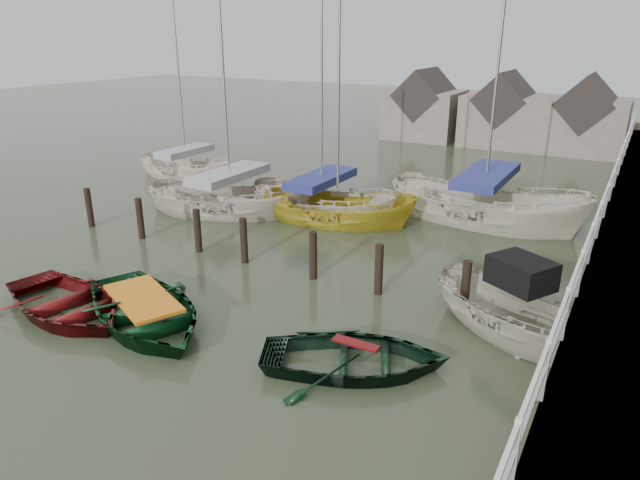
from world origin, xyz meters
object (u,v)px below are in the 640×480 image
Objects in this scene: sailboat_a at (231,211)px; sailboat_b at (321,214)px; rowboat_dkgreen at (355,369)px; sailboat_d at (482,220)px; sailboat_e at (187,176)px; rowboat_green at (146,325)px; sailboat_c at (337,221)px; rowboat_red at (68,314)px; motorboat at (512,333)px.

sailboat_a is 3.50m from sailboat_b.
rowboat_dkgreen is 11.55m from sailboat_a.
sailboat_b reaches higher than sailboat_a.
sailboat_e is at bearing 99.34° from sailboat_d.
sailboat_a is at bearing -120.07° from sailboat_e.
sailboat_c reaches higher than rowboat_green.
sailboat_d is (5.44, 2.39, -0.01)m from sailboat_b.
sailboat_c is at bearing -101.38° from sailboat_e.
sailboat_a is at bearing 116.70° from sailboat_b.
rowboat_dkgreen is 0.34× the size of sailboat_b.
sailboat_d is 1.30× the size of sailboat_e.
motorboat is at bearing -54.53° from rowboat_red.
rowboat_dkgreen is 10.40m from sailboat_b.
sailboat_e is (-5.29, 3.37, 0.00)m from sailboat_a.
sailboat_d is at bearing -62.73° from sailboat_b.
rowboat_red reaches higher than rowboat_dkgreen.
sailboat_a is (-3.79, 8.08, 0.06)m from rowboat_green.
motorboat is at bearing -153.05° from sailboat_d.
sailboat_b is (1.50, 10.04, 0.06)m from rowboat_red.
rowboat_green is 9.16m from sailboat_c.
rowboat_red is 0.88× the size of motorboat.
sailboat_a is 0.90× the size of sailboat_d.
sailboat_e is (-16.77, 7.69, -0.02)m from motorboat.
sailboat_d reaches higher than motorboat.
rowboat_dkgreen is (7.24, 1.37, 0.00)m from rowboat_red.
motorboat is at bearing -39.46° from rowboat_green.
sailboat_d is at bearing -70.49° from sailboat_c.
motorboat is at bearing -136.76° from sailboat_c.
motorboat is (2.52, 2.97, 0.09)m from rowboat_dkgreen.
rowboat_green is at bearing 145.91° from motorboat.
sailboat_a is 6.27m from sailboat_e.
sailboat_c is 1.21× the size of sailboat_e.
rowboat_dkgreen is at bearing -160.36° from sailboat_c.
rowboat_green is at bearing -172.91° from sailboat_b.
sailboat_a reaches higher than rowboat_dkgreen.
sailboat_b is at bearing 3.02° from rowboat_red.
sailboat_b is at bearing 59.57° from sailboat_c.
sailboat_b is 1.04× the size of sailboat_c.
motorboat is 18.45m from sailboat_e.
sailboat_a is (-11.48, 4.33, -0.03)m from motorboat.
sailboat_b reaches higher than sailboat_c.
rowboat_red is 0.40× the size of sailboat_a.
rowboat_red is at bearing 130.13° from rowboat_green.
rowboat_dkgreen is at bearing -142.86° from sailboat_b.
sailboat_c reaches higher than sailboat_e.
rowboat_green is at bearing 165.38° from sailboat_d.
sailboat_d is (4.87, 11.84, 0.06)m from rowboat_green.
motorboat reaches higher than rowboat_dkgreen.
sailboat_e reaches higher than rowboat_red.
motorboat is 0.41× the size of sailboat_d.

